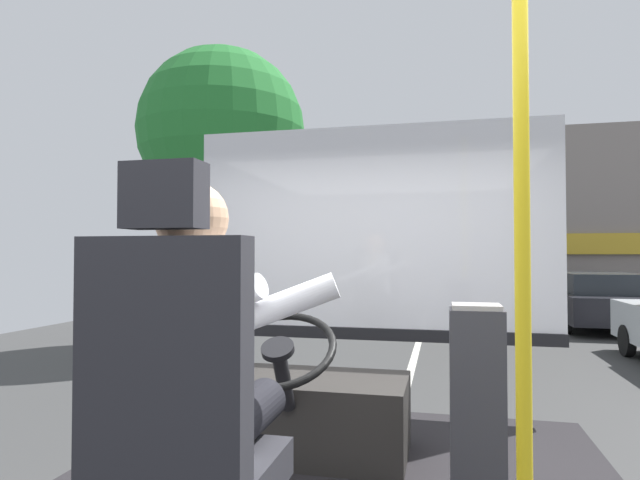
# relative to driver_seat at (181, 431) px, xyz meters

# --- Properties ---
(ground) EXTENTS (18.00, 44.00, 0.06)m
(ground) POSITION_rel_driver_seat_xyz_m (0.25, 9.41, -1.27)
(ground) COLOR #393939
(driver_seat) EXTENTS (0.48, 0.48, 1.30)m
(driver_seat) POSITION_rel_driver_seat_xyz_m (0.00, 0.00, 0.00)
(driver_seat) COLOR black
(driver_seat) RESTS_ON bus_floor
(bus_driver) EXTENTS (0.80, 0.60, 0.83)m
(bus_driver) POSITION_rel_driver_seat_xyz_m (-0.00, 0.11, 0.20)
(bus_driver) COLOR black
(bus_driver) RESTS_ON driver_seat
(steering_console) EXTENTS (1.10, 0.98, 0.77)m
(steering_console) POSITION_rel_driver_seat_xyz_m (-0.00, 1.34, -0.33)
(steering_console) COLOR #282623
(steering_console) RESTS_ON bus_floor
(handrail_pole) EXTENTS (0.04, 0.04, 2.27)m
(handrail_pole) POSITION_rel_driver_seat_xyz_m (0.95, 0.19, 0.58)
(handrail_pole) COLOR yellow
(handrail_pole) RESTS_ON bus_floor
(fare_box) EXTENTS (0.22, 0.20, 0.85)m
(fare_box) POSITION_rel_driver_seat_xyz_m (0.87, 0.92, -0.13)
(fare_box) COLOR #333338
(fare_box) RESTS_ON bus_floor
(windshield_panel) EXTENTS (2.50, 0.08, 1.48)m
(windshield_panel) POSITION_rel_driver_seat_xyz_m (0.25, 2.23, 0.50)
(windshield_panel) COLOR silver
(street_tree) EXTENTS (3.18, 3.18, 5.71)m
(street_tree) POSITION_rel_driver_seat_xyz_m (-3.40, 8.01, 2.85)
(street_tree) COLOR #4C3828
(street_tree) RESTS_ON ground
(shop_building) EXTENTS (11.90, 4.81, 5.54)m
(shop_building) POSITION_rel_driver_seat_xyz_m (5.44, 17.48, 1.52)
(shop_building) COLOR gray
(shop_building) RESTS_ON ground
(parked_car_black) EXTENTS (1.95, 4.45, 1.31)m
(parked_car_black) POSITION_rel_driver_seat_xyz_m (4.29, 12.53, -0.57)
(parked_car_black) COLOR black
(parked_car_black) RESTS_ON ground
(parked_car_white) EXTENTS (1.93, 4.05, 1.43)m
(parked_car_white) POSITION_rel_driver_seat_xyz_m (4.37, 18.30, -0.51)
(parked_car_white) COLOR silver
(parked_car_white) RESTS_ON ground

